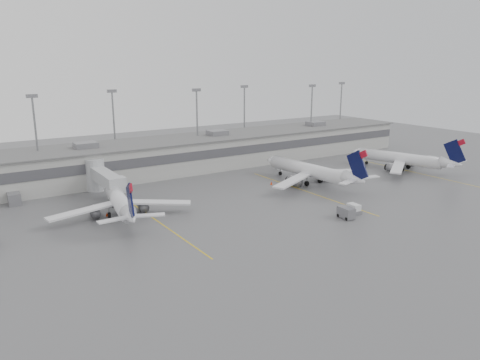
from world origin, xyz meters
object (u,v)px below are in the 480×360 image
jet_far_right (404,159)px  jet_mid_right (312,171)px  baggage_tug (354,210)px  jet_mid_left (119,200)px

jet_far_right → jet_mid_right: bearing=159.9°
baggage_tug → jet_mid_left: bearing=153.2°
jet_mid_left → baggage_tug: bearing=-21.6°
jet_mid_left → baggage_tug: jet_mid_left is taller
jet_mid_left → jet_mid_right: 44.76m
jet_mid_left → jet_mid_right: jet_mid_right is taller
jet_mid_right → jet_far_right: jet_mid_right is taller
baggage_tug → jet_mid_right: bearing=73.6°
jet_mid_left → jet_mid_right: (44.71, -1.93, 0.25)m
jet_mid_left → baggage_tug: 43.22m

